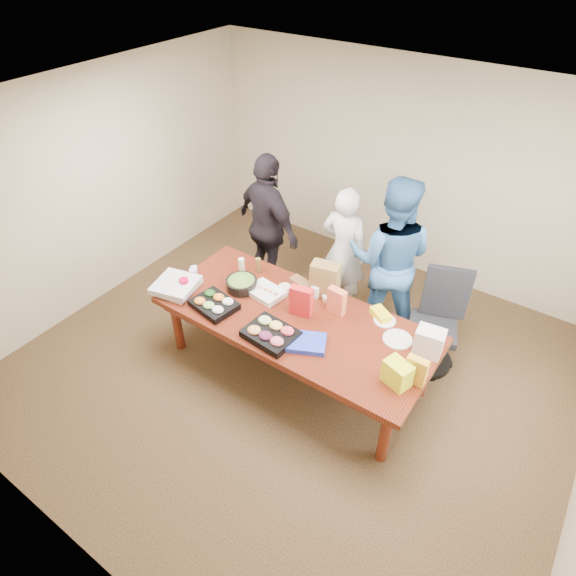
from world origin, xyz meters
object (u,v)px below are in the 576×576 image
Objects in this scene: conference_table at (295,344)px; salad_bowl at (242,284)px; person_right at (390,259)px; office_chair at (433,325)px; person_center at (344,251)px; sheet_cake at (266,292)px.

salad_bowl is (-0.72, 0.07, 0.43)m from conference_table.
person_right is 5.69× the size of salad_bowl.
conference_table is 0.84m from salad_bowl.
office_chair is 1.33m from person_center.
office_chair is 3.27× the size of salad_bowl.
conference_table is at bearing 95.52° from person_center.
office_chair is at bearing 38.75° from conference_table.
conference_table is 0.62m from sheet_cake.
person_center is 4.36× the size of sheet_cake.
salad_bowl reaches higher than sheet_cake.
conference_table is 1.38m from person_right.
person_center is 4.78× the size of salad_bowl.
salad_bowl is at bearing 25.89° from person_right.
salad_bowl is at bearing 174.87° from conference_table.
office_chair is 0.68× the size of person_center.
salad_bowl is at bearing -175.43° from office_chair.
person_center is 0.61m from person_right.
person_center is (-0.14, 1.23, 0.43)m from conference_table.
sheet_cake is 1.10× the size of salad_bowl.
person_center reaches higher than conference_table.
person_center is at bearing 63.34° from salad_bowl.
person_center is at bearing 96.59° from conference_table.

